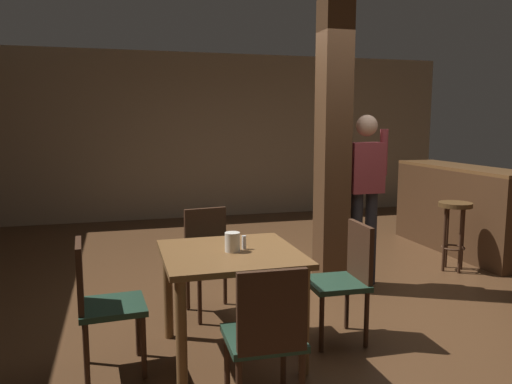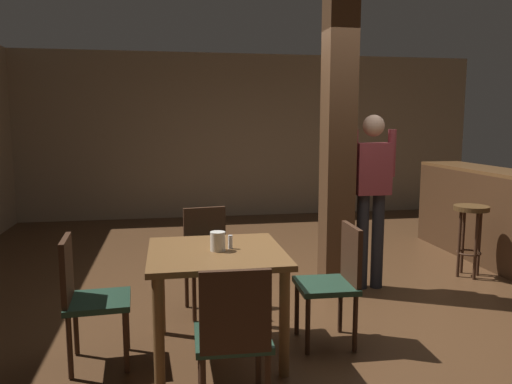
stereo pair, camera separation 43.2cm
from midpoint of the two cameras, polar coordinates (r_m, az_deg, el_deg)
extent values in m
plane|color=#4C301C|center=(4.75, 6.53, -12.40)|extent=(10.80, 10.80, 0.00)
cube|color=gray|center=(8.78, -4.50, 6.40)|extent=(8.00, 0.10, 2.80)
cube|color=#4C301C|center=(4.90, 6.28, 5.03)|extent=(0.28, 0.28, 2.80)
cube|color=brown|center=(3.52, -6.48, -7.09)|extent=(0.94, 0.94, 0.04)
cylinder|color=brown|center=(4.08, -1.65, -10.45)|extent=(0.07, 0.07, 0.72)
cylinder|color=brown|center=(3.98, -13.16, -11.18)|extent=(0.07, 0.07, 0.72)
cylinder|color=brown|center=(3.36, 1.77, -14.65)|extent=(0.07, 0.07, 0.72)
cylinder|color=brown|center=(3.23, -12.49, -15.81)|extent=(0.07, 0.07, 0.72)
cube|color=#1E3828|center=(4.34, -7.85, -8.13)|extent=(0.47, 0.47, 0.04)
cube|color=#382114|center=(4.47, -8.58, -4.71)|extent=(0.38, 0.09, 0.45)
cylinder|color=#382114|center=(4.30, -4.85, -11.39)|extent=(0.04, 0.04, 0.43)
cylinder|color=#382114|center=(4.21, -9.46, -11.92)|extent=(0.04, 0.04, 0.43)
cylinder|color=#382114|center=(4.62, -6.27, -10.04)|extent=(0.04, 0.04, 0.43)
cylinder|color=#382114|center=(4.53, -10.57, -10.48)|extent=(0.04, 0.04, 0.43)
cube|color=#1E3828|center=(3.82, 5.86, -10.38)|extent=(0.43, 0.43, 0.04)
cube|color=#382114|center=(3.82, 8.65, -6.91)|extent=(0.05, 0.38, 0.45)
cylinder|color=#382114|center=(3.69, 4.10, -14.77)|extent=(0.04, 0.04, 0.43)
cylinder|color=#382114|center=(4.00, 2.54, -12.89)|extent=(0.04, 0.04, 0.43)
cylinder|color=#382114|center=(3.81, 9.28, -14.13)|extent=(0.04, 0.04, 0.43)
cylinder|color=#382114|center=(4.11, 7.34, -12.39)|extent=(0.04, 0.04, 0.43)
cube|color=#1E3828|center=(2.92, -3.61, -16.36)|extent=(0.43, 0.43, 0.04)
cube|color=#382114|center=(2.66, -2.91, -13.62)|extent=(0.38, 0.05, 0.45)
cylinder|color=#382114|center=(3.16, -7.48, -19.01)|extent=(0.04, 0.04, 0.43)
cylinder|color=#382114|center=(3.21, -0.91, -18.48)|extent=(0.04, 0.04, 0.43)
cube|color=#1E3828|center=(3.55, -19.56, -12.29)|extent=(0.45, 0.45, 0.04)
cube|color=#382114|center=(3.49, -22.93, -8.94)|extent=(0.06, 0.38, 0.45)
cylinder|color=#382114|center=(3.80, -16.66, -14.45)|extent=(0.04, 0.04, 0.43)
cylinder|color=#382114|center=(3.47, -16.38, -16.63)|extent=(0.04, 0.04, 0.43)
cylinder|color=#382114|center=(3.80, -22.11, -14.68)|extent=(0.04, 0.04, 0.43)
cylinder|color=#382114|center=(3.48, -22.40, -16.87)|extent=(0.04, 0.04, 0.43)
cylinder|color=silver|center=(3.49, -6.28, -5.74)|extent=(0.11, 0.11, 0.14)
cylinder|color=silver|center=(3.55, -4.89, -5.80)|extent=(0.03, 0.03, 0.10)
cube|color=maroon|center=(5.03, 10.03, 2.74)|extent=(0.34, 0.21, 0.50)
sphere|color=tan|center=(5.00, 10.14, 7.47)|extent=(0.21, 0.21, 0.21)
cylinder|color=#232328|center=(5.18, 10.64, -5.26)|extent=(0.12, 0.12, 0.95)
cylinder|color=#232328|center=(5.11, 9.01, -5.39)|extent=(0.12, 0.12, 0.95)
cylinder|color=maroon|center=(5.10, 12.06, 4.45)|extent=(0.08, 0.08, 0.46)
cylinder|color=maroon|center=(4.94, 8.02, 4.43)|extent=(0.08, 0.08, 0.46)
cube|color=brown|center=(6.72, 21.01, 2.59)|extent=(0.56, 2.12, 0.04)
cube|color=#422816|center=(6.73, 20.09, -2.07)|extent=(0.36, 2.12, 1.06)
cylinder|color=#4C3319|center=(5.83, 19.90, -1.39)|extent=(0.36, 0.36, 0.05)
torus|color=#382114|center=(5.93, 19.68, -6.02)|extent=(0.25, 0.25, 0.02)
cylinder|color=#382114|center=(6.00, 19.07, -4.85)|extent=(0.03, 0.03, 0.72)
cylinder|color=#382114|center=(5.81, 20.39, -5.32)|extent=(0.03, 0.03, 0.72)
cylinder|color=#382114|center=(5.97, 20.65, -4.98)|extent=(0.03, 0.03, 0.72)
cylinder|color=#382114|center=(5.84, 18.78, -5.19)|extent=(0.03, 0.03, 0.72)
camera|label=1|loc=(0.22, -92.75, -0.39)|focal=35.00mm
camera|label=2|loc=(0.22, 87.25, 0.39)|focal=35.00mm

